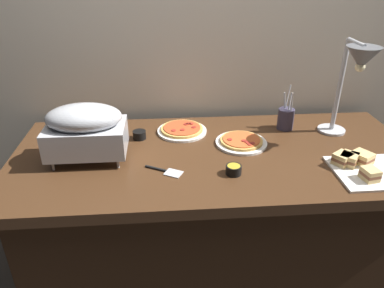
{
  "coord_description": "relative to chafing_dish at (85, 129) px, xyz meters",
  "views": [
    {
      "loc": [
        -0.23,
        -1.48,
        1.59
      ],
      "look_at": [
        -0.12,
        0.0,
        0.81
      ],
      "focal_mm": 34.21,
      "sensor_mm": 36.0,
      "label": 1
    }
  ],
  "objects": [
    {
      "name": "ground_plane",
      "position": [
        0.58,
        0.01,
        -0.91
      ],
      "size": [
        8.0,
        8.0,
        0.0
      ],
      "primitive_type": "plane",
      "color": "#38332D"
    },
    {
      "name": "back_wall",
      "position": [
        0.58,
        0.51,
        0.29
      ],
      "size": [
        4.4,
        0.04,
        2.4
      ],
      "primitive_type": "cube",
      "color": "beige",
      "rests_on": "ground_plane"
    },
    {
      "name": "buffet_table",
      "position": [
        0.58,
        0.01,
        -0.52
      ],
      "size": [
        1.9,
        0.84,
        0.76
      ],
      "color": "#422816",
      "rests_on": "ground_plane"
    },
    {
      "name": "chafing_dish",
      "position": [
        0.0,
        0.0,
        0.0
      ],
      "size": [
        0.34,
        0.22,
        0.26
      ],
      "color": "#B7BABF",
      "rests_on": "buffet_table"
    },
    {
      "name": "heat_lamp",
      "position": [
        1.22,
        0.08,
        0.22
      ],
      "size": [
        0.15,
        0.29,
        0.48
      ],
      "color": "#B7BABF",
      "rests_on": "buffet_table"
    },
    {
      "name": "pizza_plate_front",
      "position": [
        0.43,
        0.24,
        -0.14
      ],
      "size": [
        0.26,
        0.26,
        0.03
      ],
      "color": "white",
      "rests_on": "buffet_table"
    },
    {
      "name": "pizza_plate_center",
      "position": [
        0.71,
        0.09,
        -0.14
      ],
      "size": [
        0.25,
        0.25,
        0.03
      ],
      "color": "white",
      "rests_on": "buffet_table"
    },
    {
      "name": "sandwich_platter",
      "position": [
        1.19,
        -0.2,
        -0.13
      ],
      "size": [
        0.34,
        0.28,
        0.06
      ],
      "color": "white",
      "rests_on": "buffet_table"
    },
    {
      "name": "sauce_cup_near",
      "position": [
        0.63,
        -0.18,
        -0.13
      ],
      "size": [
        0.07,
        0.07,
        0.04
      ],
      "color": "black",
      "rests_on": "buffet_table"
    },
    {
      "name": "sauce_cup_far",
      "position": [
        0.22,
        0.19,
        -0.13
      ],
      "size": [
        0.07,
        0.07,
        0.04
      ],
      "color": "black",
      "rests_on": "buffet_table"
    },
    {
      "name": "utensil_holder",
      "position": [
        0.98,
        0.25,
        -0.09
      ],
      "size": [
        0.08,
        0.08,
        0.23
      ],
      "color": "#383347",
      "rests_on": "buffet_table"
    },
    {
      "name": "serving_spatula",
      "position": [
        0.34,
        -0.14,
        -0.14
      ],
      "size": [
        0.17,
        0.11,
        0.01
      ],
      "color": "#B7BABF",
      "rests_on": "buffet_table"
    }
  ]
}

